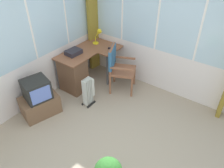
% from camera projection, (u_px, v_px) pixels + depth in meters
% --- Properties ---
extents(ground, '(4.99, 4.88, 0.06)m').
position_uv_depth(ground, '(111.00, 157.00, 3.41)').
color(ground, '#A0917D').
extents(north_window_panel, '(3.99, 0.07, 2.68)m').
position_uv_depth(north_window_panel, '(10.00, 42.00, 3.54)').
color(north_window_panel, silver).
rests_on(north_window_panel, ground).
extents(east_window_panel, '(0.07, 3.88, 2.68)m').
position_uv_depth(east_window_panel, '(178.00, 30.00, 3.93)').
color(east_window_panel, silver).
rests_on(east_window_panel, ground).
extents(curtain_corner, '(0.32, 0.11, 2.58)m').
position_uv_depth(curtain_corner, '(93.00, 14.00, 4.75)').
color(curtain_corner, olive).
rests_on(curtain_corner, ground).
extents(desk, '(1.29, 0.82, 0.74)m').
position_uv_depth(desk, '(75.00, 71.00, 4.57)').
color(desk, brown).
rests_on(desk, ground).
extents(desk_lamp, '(0.23, 0.20, 0.32)m').
position_uv_depth(desk_lamp, '(99.00, 34.00, 4.77)').
color(desk_lamp, yellow).
rests_on(desk_lamp, desk).
extents(tv_remote, '(0.08, 0.16, 0.02)m').
position_uv_depth(tv_remote, '(111.00, 49.00, 4.64)').
color(tv_remote, black).
rests_on(tv_remote, desk).
extents(paper_tray, '(0.32, 0.25, 0.09)m').
position_uv_depth(paper_tray, '(74.00, 52.00, 4.44)').
color(paper_tray, '#2A262E').
rests_on(paper_tray, desk).
extents(wooden_armchair, '(0.63, 0.64, 0.96)m').
position_uv_depth(wooden_armchair, '(117.00, 64.00, 4.43)').
color(wooden_armchair, brown).
rests_on(wooden_armchair, ground).
extents(tv_on_stand, '(0.74, 0.60, 0.72)m').
position_uv_depth(tv_on_stand, '(39.00, 99.00, 3.97)').
color(tv_on_stand, brown).
rests_on(tv_on_stand, ground).
extents(space_heater, '(0.26, 0.17, 0.58)m').
position_uv_depth(space_heater, '(89.00, 91.00, 4.21)').
color(space_heater, silver).
rests_on(space_heater, ground).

